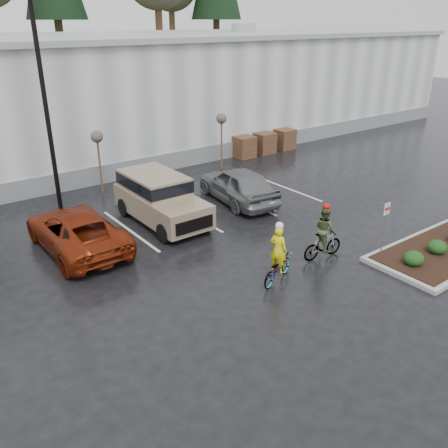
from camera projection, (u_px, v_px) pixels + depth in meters
ground at (312, 293)px, 15.30m from camera, size 120.00×120.00×0.00m
warehouse at (61, 96)px, 29.97m from camera, size 60.50×15.50×7.20m
lamppost at (42, 83)px, 19.63m from camera, size 0.50×1.00×9.22m
sapling_mid at (97, 140)px, 22.92m from camera, size 0.60×0.60×3.20m
sapling_east at (221, 121)px, 27.05m from camera, size 0.60×0.60×3.20m
pallet_stack_a at (244, 147)px, 29.97m from camera, size 1.20×1.20×1.35m
pallet_stack_b at (264, 143)px, 30.91m from camera, size 1.20×1.20×1.35m
pallet_stack_c at (284, 139)px, 31.90m from camera, size 1.20×1.20×1.35m
shrub_a at (414, 258)px, 16.60m from camera, size 0.70×0.70×0.52m
shrub_b at (437, 247)px, 17.43m from camera, size 0.70×0.70×0.52m
fire_lane_sign at (385, 223)px, 16.97m from camera, size 0.30×0.05×2.20m
car_red at (76, 230)px, 17.92m from camera, size 2.57×5.55×1.54m
suv_tan at (162, 200)px, 20.17m from camera, size 2.20×5.10×2.06m
car_grey at (238, 185)px, 22.59m from camera, size 2.69×5.27×1.72m
cyclist_hivis at (278, 263)px, 15.74m from camera, size 1.88×1.19×2.15m
cyclist_olive at (323, 238)px, 17.22m from camera, size 1.71×0.84×2.16m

